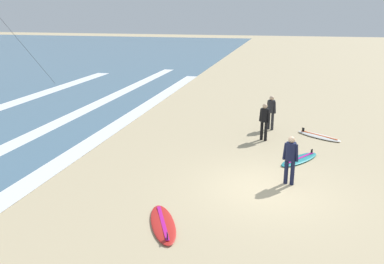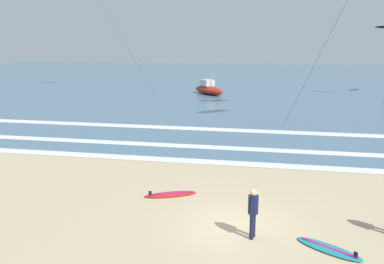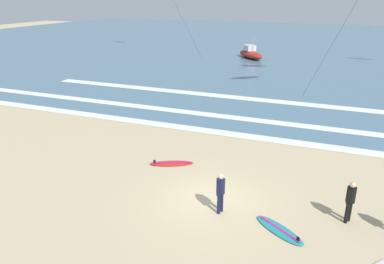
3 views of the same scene
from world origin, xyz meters
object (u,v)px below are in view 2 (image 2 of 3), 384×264
(surfer_left_far, at_px, (253,209))
(offshore_boat, at_px, (209,89))
(surfboard_foreground_flat, at_px, (171,194))
(surfboard_right_spare, at_px, (329,249))

(surfer_left_far, distance_m, offshore_boat, 36.05)
(surfboard_foreground_flat, xyz_separation_m, offshore_boat, (-3.71, 32.19, 0.51))
(surfer_left_far, relative_size, offshore_boat, 0.32)
(surfer_left_far, bearing_deg, surfboard_right_spare, -9.32)
(surfboard_foreground_flat, bearing_deg, surfboard_right_spare, -31.58)
(surfboard_right_spare, bearing_deg, surfer_left_far, 170.68)
(surfer_left_far, xyz_separation_m, surfboard_right_spare, (2.27, -0.37, -0.91))
(surfer_left_far, distance_m, surfboard_right_spare, 2.48)
(surfboard_foreground_flat, height_order, offshore_boat, offshore_boat)
(offshore_boat, bearing_deg, surfer_left_far, -78.56)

